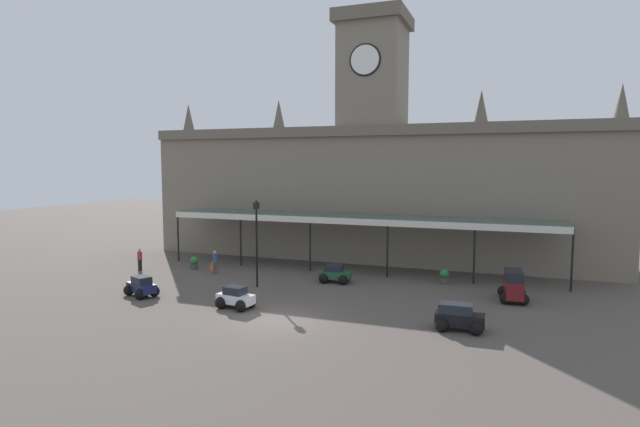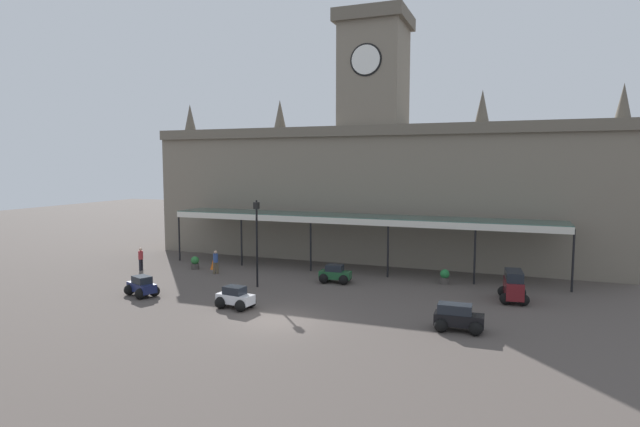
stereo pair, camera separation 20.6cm
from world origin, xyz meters
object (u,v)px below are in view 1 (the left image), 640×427
object	(u,v)px
car_white_sedan	(236,299)
victorian_lamppost	(257,234)
pedestrian_near_entrance	(140,258)
planter_forecourt_centre	(444,276)
car_green_sedan	(335,275)
pedestrian_crossing_forecourt	(215,261)
car_maroon_van	(513,287)
car_navy_sedan	(141,288)
traffic_cone	(212,265)
planter_near_kerb	(194,263)
car_black_estate	(459,319)

from	to	relation	value
car_white_sedan	victorian_lamppost	bearing A→B (deg)	103.84
pedestrian_near_entrance	planter_forecourt_centre	xyz separation A→B (m)	(21.42, 3.65, -0.42)
victorian_lamppost	planter_forecourt_centre	size ratio (longest dim) A/B	5.78
car_green_sedan	pedestrian_near_entrance	world-z (taller)	pedestrian_near_entrance
car_white_sedan	pedestrian_crossing_forecourt	bearing A→B (deg)	129.04
car_maroon_van	pedestrian_near_entrance	size ratio (longest dim) A/B	1.48
planter_forecourt_centre	pedestrian_near_entrance	bearing A→B (deg)	-170.33
car_maroon_van	victorian_lamppost	size ratio (longest dim) A/B	0.45
victorian_lamppost	car_navy_sedan	bearing A→B (deg)	-140.49
car_navy_sedan	traffic_cone	xyz separation A→B (m)	(-0.32, 8.10, -0.16)
planter_near_kerb	car_black_estate	bearing A→B (deg)	-20.86
car_green_sedan	planter_near_kerb	size ratio (longest dim) A/B	2.19
car_navy_sedan	traffic_cone	world-z (taller)	car_navy_sedan
car_green_sedan	pedestrian_near_entrance	distance (m)	14.71
car_green_sedan	planter_forecourt_centre	size ratio (longest dim) A/B	2.19
car_navy_sedan	victorian_lamppost	xyz separation A→B (m)	(5.35, 4.41, 2.90)
planter_near_kerb	planter_forecourt_centre	xyz separation A→B (m)	(17.97, 1.86, 0.00)
car_white_sedan	victorian_lamppost	distance (m)	5.63
car_maroon_van	car_navy_sedan	xyz separation A→B (m)	(-20.57, -6.63, -0.30)
pedestrian_crossing_forecourt	car_green_sedan	bearing A→B (deg)	2.98
car_green_sedan	traffic_cone	distance (m)	9.92
car_white_sedan	car_green_sedan	world-z (taller)	same
car_navy_sedan	car_green_sedan	world-z (taller)	same
car_green_sedan	car_maroon_van	bearing A→B (deg)	-3.72
car_green_sedan	pedestrian_crossing_forecourt	bearing A→B (deg)	-177.02
car_black_estate	traffic_cone	distance (m)	20.15
planter_forecourt_centre	victorian_lamppost	bearing A→B (deg)	-155.02
car_black_estate	planter_forecourt_centre	xyz separation A→B (m)	(-1.84, 9.40, -0.07)
pedestrian_near_entrance	planter_near_kerb	bearing A→B (deg)	27.45
car_maroon_van	planter_forecourt_centre	xyz separation A→B (m)	(-4.20, 2.92, -0.32)
car_green_sedan	car_black_estate	bearing A→B (deg)	-39.84
car_maroon_van	car_green_sedan	distance (m)	11.02
car_black_estate	planter_forecourt_centre	world-z (taller)	car_black_estate
car_maroon_van	traffic_cone	bearing A→B (deg)	175.98
car_maroon_van	car_white_sedan	bearing A→B (deg)	-153.86
car_white_sedan	planter_near_kerb	bearing A→B (deg)	135.53
car_white_sedan	car_green_sedan	bearing A→B (deg)	68.09
car_black_estate	victorian_lamppost	distance (m)	13.83
car_white_sedan	pedestrian_crossing_forecourt	xyz separation A→B (m)	(-5.80, 7.15, 0.41)
car_navy_sedan	pedestrian_crossing_forecourt	world-z (taller)	pedestrian_crossing_forecourt
car_white_sedan	planter_near_kerb	distance (m)	11.37
pedestrian_near_entrance	planter_forecourt_centre	size ratio (longest dim) A/B	1.74
car_white_sedan	car_navy_sedan	xyz separation A→B (m)	(-6.51, 0.27, 0.00)
car_white_sedan	car_maroon_van	bearing A→B (deg)	26.14
car_navy_sedan	car_green_sedan	bearing A→B (deg)	37.49
car_navy_sedan	victorian_lamppost	world-z (taller)	victorian_lamppost
car_navy_sedan	planter_forecourt_centre	bearing A→B (deg)	30.25
car_green_sedan	pedestrian_near_entrance	size ratio (longest dim) A/B	1.26
car_black_estate	victorian_lamppost	world-z (taller)	victorian_lamppost
car_navy_sedan	pedestrian_crossing_forecourt	distance (m)	6.93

